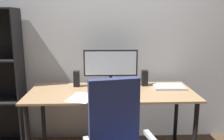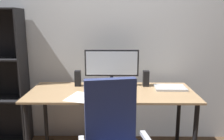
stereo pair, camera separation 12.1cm
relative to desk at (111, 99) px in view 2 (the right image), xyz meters
name	(u,v)px [view 2 (the right image)]	position (x,y,z in m)	size (l,w,h in m)	color
back_wall	(112,33)	(0.00, 0.51, 0.64)	(6.40, 0.10, 2.60)	silver
desk	(111,99)	(0.00, 0.00, 0.00)	(1.67, 0.69, 0.74)	tan
monitor	(112,65)	(0.00, 0.20, 0.31)	(0.58, 0.20, 0.40)	black
keyboard	(106,95)	(-0.05, -0.15, 0.09)	(0.29, 0.11, 0.02)	silver
mouse	(130,94)	(0.18, -0.15, 0.10)	(0.06, 0.10, 0.03)	black
coffee_mug	(120,86)	(0.09, 0.00, 0.13)	(0.09, 0.08, 0.10)	black
laptop	(170,88)	(0.62, 0.10, 0.09)	(0.32, 0.23, 0.02)	#B7BABC
speaker_left	(78,78)	(-0.37, 0.19, 0.17)	(0.06, 0.07, 0.17)	black
speaker_right	(146,79)	(0.37, 0.19, 0.17)	(0.06, 0.07, 0.17)	black
paper_sheet	(80,97)	(-0.29, -0.19, 0.08)	(0.21, 0.30, 0.00)	white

